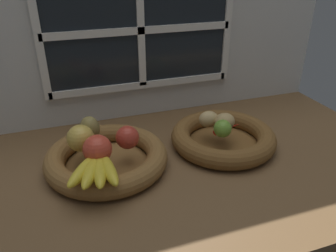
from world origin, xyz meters
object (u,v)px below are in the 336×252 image
at_px(fruit_bowl_left, 107,158).
at_px(pear_brown, 90,129).
at_px(apple_golden_left, 81,139).
at_px(apple_red_right, 127,137).
at_px(potato_large, 224,121).
at_px(fruit_bowl_right, 223,137).
at_px(chili_pepper, 228,128).
at_px(potato_oblong, 209,119).
at_px(apple_red_front, 97,149).
at_px(lime_near, 223,129).
at_px(banana_bunch_front, 96,168).

bearing_deg(fruit_bowl_left, pear_brown, 116.54).
height_order(apple_golden_left, pear_brown, same).
distance_m(apple_red_right, potato_large, 0.30).
bearing_deg(fruit_bowl_right, chili_pepper, -72.05).
bearing_deg(potato_large, potato_oblong, 142.13).
xyz_separation_m(apple_red_right, potato_oblong, (0.26, 0.04, -0.01)).
height_order(apple_red_front, apple_golden_left, same).
height_order(pear_brown, lime_near, pear_brown).
xyz_separation_m(potato_large, chili_pepper, (0.00, -0.01, -0.02)).
bearing_deg(potato_oblong, apple_red_front, -166.06).
distance_m(banana_bunch_front, potato_oblong, 0.39).
bearing_deg(fruit_bowl_right, banana_bunch_front, -164.66).
distance_m(apple_red_front, potato_large, 0.39).
bearing_deg(apple_red_right, potato_large, 2.55).
xyz_separation_m(apple_red_right, apple_golden_left, (-0.12, 0.02, 0.00)).
bearing_deg(lime_near, pear_brown, 164.00).
bearing_deg(apple_red_front, pear_brown, 91.91).
bearing_deg(apple_red_front, fruit_bowl_left, 64.21).
xyz_separation_m(pear_brown, potato_large, (0.39, -0.06, -0.01)).
relative_size(fruit_bowl_left, apple_red_right, 5.29).
height_order(fruit_bowl_left, apple_red_right, apple_red_right).
bearing_deg(apple_golden_left, fruit_bowl_right, -1.42).
xyz_separation_m(banana_bunch_front, potato_oblong, (0.36, 0.14, 0.01)).
bearing_deg(fruit_bowl_right, apple_red_right, -177.45).
xyz_separation_m(lime_near, chili_pepper, (0.03, 0.03, -0.02)).
xyz_separation_m(potato_oblong, chili_pepper, (0.04, -0.05, -0.02)).
relative_size(fruit_bowl_left, apple_red_front, 4.58).
relative_size(potato_large, chili_pepper, 0.63).
height_order(apple_golden_left, potato_large, apple_golden_left).
bearing_deg(lime_near, fruit_bowl_left, 172.87).
distance_m(pear_brown, potato_large, 0.40).
bearing_deg(fruit_bowl_left, chili_pepper, -2.32).
bearing_deg(banana_bunch_front, lime_near, 10.37).
bearing_deg(potato_oblong, lime_near, -81.35).
bearing_deg(apple_golden_left, apple_red_front, -62.70).
height_order(fruit_bowl_right, banana_bunch_front, banana_bunch_front).
distance_m(pear_brown, potato_oblong, 0.36).
distance_m(apple_golden_left, lime_near, 0.40).
bearing_deg(potato_large, apple_red_front, -171.69).
xyz_separation_m(apple_red_right, banana_bunch_front, (-0.10, -0.10, -0.02)).
distance_m(apple_golden_left, banana_bunch_front, 0.12).
distance_m(fruit_bowl_left, potato_oblong, 0.33).
bearing_deg(apple_red_right, potato_oblong, 9.41).
height_order(pear_brown, chili_pepper, pear_brown).
bearing_deg(chili_pepper, potato_oblong, 118.35).
height_order(apple_red_right, lime_near, apple_red_right).
bearing_deg(chili_pepper, banana_bunch_front, 177.48).
bearing_deg(fruit_bowl_right, fruit_bowl_left, 180.00).
relative_size(fruit_bowl_right, chili_pepper, 3.15).
relative_size(pear_brown, lime_near, 1.39).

